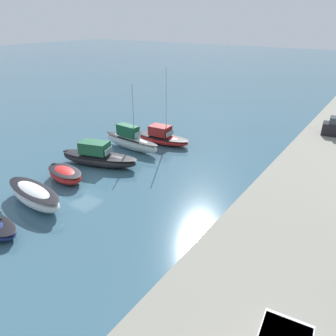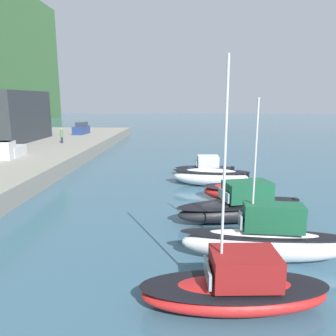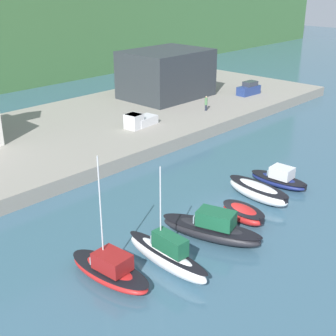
# 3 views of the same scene
# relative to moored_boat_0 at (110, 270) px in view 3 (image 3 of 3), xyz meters

# --- Properties ---
(ground_plane) EXTENTS (320.00, 320.00, 0.00)m
(ground_plane) POSITION_rel_moored_boat_0_xyz_m (12.64, -0.41, -0.80)
(ground_plane) COLOR #385B70
(quay_promenade) EXTENTS (97.31, 25.73, 1.55)m
(quay_promenade) POSITION_rel_moored_boat_0_xyz_m (12.64, 27.08, -0.03)
(quay_promenade) COLOR gray
(quay_promenade) RESTS_ON ground_plane
(yacht_club_building) EXTENTS (13.19, 10.02, 7.42)m
(yacht_club_building) POSITION_rel_moored_boat_0_xyz_m (36.94, 29.63, 4.46)
(yacht_club_building) COLOR #2D3338
(yacht_club_building) RESTS_ON quay_promenade
(moored_boat_0) EXTENTS (2.96, 7.31, 9.20)m
(moored_boat_0) POSITION_rel_moored_boat_0_xyz_m (0.00, 0.00, 0.00)
(moored_boat_0) COLOR red
(moored_boat_0) RESTS_ON ground_plane
(moored_boat_1) EXTENTS (2.00, 8.15, 7.83)m
(moored_boat_1) POSITION_rel_moored_boat_0_xyz_m (3.75, -1.93, 0.29)
(moored_boat_1) COLOR white
(moored_boat_1) RESTS_ON ground_plane
(moored_boat_2) EXTENTS (4.70, 8.90, 2.58)m
(moored_boat_2) POSITION_rel_moored_boat_0_xyz_m (9.20, -1.75, 0.14)
(moored_boat_2) COLOR black
(moored_boat_2) RESTS_ON ground_plane
(moored_boat_3) EXTENTS (3.08, 4.86, 1.24)m
(moored_boat_3) POSITION_rel_moored_boat_0_xyz_m (13.57, -1.79, -0.14)
(moored_boat_3) COLOR red
(moored_boat_3) RESTS_ON ground_plane
(moored_boat_4) EXTENTS (3.06, 7.19, 1.60)m
(moored_boat_4) POSITION_rel_moored_boat_0_xyz_m (17.90, -0.43, 0.04)
(moored_boat_4) COLOR white
(moored_boat_4) RESTS_ON ground_plane
(moored_boat_5) EXTENTS (2.57, 6.27, 2.04)m
(moored_boat_5) POSITION_rel_moored_boat_0_xyz_m (22.15, -0.21, -0.08)
(moored_boat_5) COLOR navy
(moored_boat_5) RESTS_ON ground_plane
(parked_car_0) EXTENTS (4.32, 2.11, 2.16)m
(parked_car_0) POSITION_rel_moored_boat_0_xyz_m (47.36, 20.76, 1.67)
(parked_car_0) COLOR navy
(parked_car_0) RESTS_ON quay_promenade
(pickup_truck_0) EXTENTS (4.90, 2.43, 1.90)m
(pickup_truck_0) POSITION_rel_moored_boat_0_xyz_m (22.72, 21.05, 1.57)
(pickup_truck_0) COLOR silver
(pickup_truck_0) RESTS_ON quay_promenade
(person_on_quay) EXTENTS (0.40, 0.40, 2.14)m
(person_on_quay) POSITION_rel_moored_boat_0_xyz_m (34.79, 19.65, 1.85)
(person_on_quay) COLOR #232838
(person_on_quay) RESTS_ON quay_promenade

